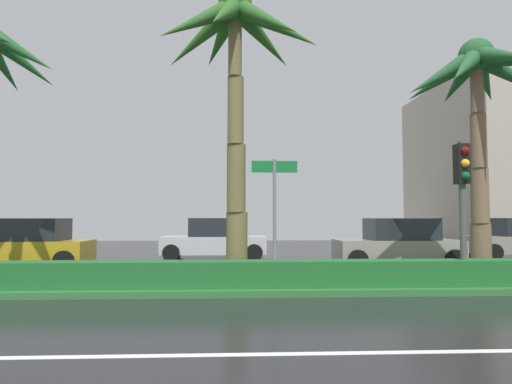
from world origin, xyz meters
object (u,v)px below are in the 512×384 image
object	(u,v)px
car_in_traffic_leading	(26,244)
car_in_traffic_third	(398,244)
palm_tree_centre	(477,88)
street_name_sign	(275,204)
car_in_traffic_second	(215,239)
palm_tree_centre_left	(236,53)
traffic_signal_median_right	(463,186)

from	to	relation	value
car_in_traffic_leading	car_in_traffic_third	bearing A→B (deg)	179.84
palm_tree_centre	street_name_sign	distance (m)	6.36
car_in_traffic_leading	car_in_traffic_second	bearing A→B (deg)	-153.37
street_name_sign	car_in_traffic_third	world-z (taller)	street_name_sign
car_in_traffic_leading	palm_tree_centre	bearing A→B (deg)	162.43
palm_tree_centre_left	street_name_sign	bearing A→B (deg)	-35.93
traffic_signal_median_right	car_in_traffic_leading	xyz separation A→B (m)	(-12.57, 5.29, -1.69)
palm_tree_centre	traffic_signal_median_right	world-z (taller)	palm_tree_centre
palm_tree_centre	car_in_traffic_second	world-z (taller)	palm_tree_centre
traffic_signal_median_right	car_in_traffic_third	world-z (taller)	traffic_signal_median_right
palm_tree_centre	car_in_traffic_second	size ratio (longest dim) A/B	1.48
car_in_traffic_second	palm_tree_centre	bearing A→B (deg)	134.29
palm_tree_centre_left	car_in_traffic_third	size ratio (longest dim) A/B	1.75
palm_tree_centre_left	street_name_sign	size ratio (longest dim) A/B	2.50
street_name_sign	traffic_signal_median_right	bearing A→B (deg)	-2.79
car_in_traffic_leading	palm_tree_centre_left	bearing A→B (deg)	148.37
car_in_traffic_second	car_in_traffic_third	size ratio (longest dim) A/B	1.00
palm_tree_centre_left	traffic_signal_median_right	world-z (taller)	palm_tree_centre_left
palm_tree_centre_left	car_in_traffic_leading	distance (m)	9.84
palm_tree_centre_left	car_in_traffic_second	xyz separation A→B (m)	(-0.84, 7.55, -5.16)
car_in_traffic_second	palm_tree_centre_left	bearing A→B (deg)	96.37
car_in_traffic_leading	traffic_signal_median_right	bearing A→B (deg)	157.16
car_in_traffic_second	car_in_traffic_third	bearing A→B (deg)	154.24
traffic_signal_median_right	street_name_sign	world-z (taller)	traffic_signal_median_right
palm_tree_centre_left	car_in_traffic_second	bearing A→B (deg)	96.37
palm_tree_centre_left	car_in_traffic_leading	world-z (taller)	palm_tree_centre_left
car_in_traffic_leading	car_in_traffic_third	world-z (taller)	same
palm_tree_centre	car_in_traffic_leading	world-z (taller)	palm_tree_centre
palm_tree_centre_left	car_in_traffic_leading	xyz separation A→B (m)	(-7.14, 4.40, -5.16)
palm_tree_centre_left	car_in_traffic_second	size ratio (longest dim) A/B	1.75
traffic_signal_median_right	car_in_traffic_second	world-z (taller)	traffic_signal_median_right
traffic_signal_median_right	car_in_traffic_leading	size ratio (longest dim) A/B	0.80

